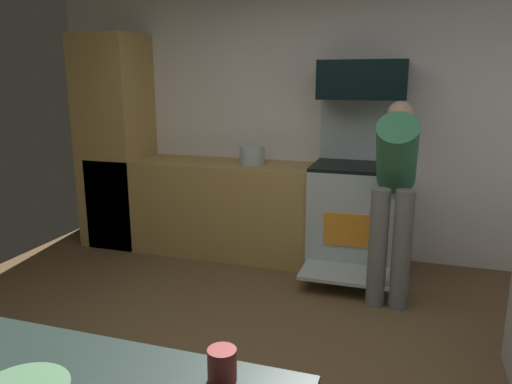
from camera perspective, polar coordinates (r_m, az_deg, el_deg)
The scene contains 9 objects.
ground_plane at distance 2.97m, azimuth -4.53°, elevation -21.48°, with size 5.20×4.80×0.02m, color brown.
wall_back at distance 4.70m, azimuth 6.10°, elevation 8.55°, with size 5.20×0.12×2.60m, color silver.
lower_cabinet_run at distance 4.78m, azimuth -5.68°, elevation -1.72°, with size 2.40×0.60×0.90m, color #AD8B4C.
cabinet_column at distance 5.14m, azimuth -16.18°, elevation 5.70°, with size 0.60×0.60×2.10m, color #AD8B4C.
oven_range at distance 4.40m, azimuth 11.62°, elevation -2.49°, with size 0.76×1.04×1.50m.
microwave at distance 4.33m, azimuth 12.49°, elevation 12.81°, with size 0.74×0.38×0.33m, color black.
person_cook at distance 3.74m, azimuth 16.05°, elevation 0.83°, with size 0.31×0.68×1.51m.
mug_tea at distance 1.36m, azimuth -4.03°, elevation -19.69°, with size 0.08×0.08×0.09m, color maroon.
stock_pot at distance 4.51m, azimuth -0.45°, elevation 4.35°, with size 0.23×0.23×0.16m, color #AEBFC1.
Camera 1 is at (0.95, -2.25, 1.68)m, focal length 33.86 mm.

